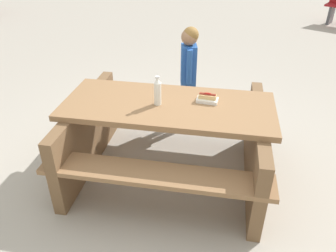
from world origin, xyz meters
name	(u,v)px	position (x,y,z in m)	size (l,w,h in m)	color
ground_plane	(168,172)	(0.00, 0.00, 0.00)	(30.00, 30.00, 0.00)	#ADA599
picnic_table	(168,134)	(0.00, 0.00, 0.44)	(1.85, 1.46, 0.75)	olive
soda_bottle	(158,92)	(-0.08, -0.02, 0.87)	(0.06, 0.06, 0.25)	silver
hotdog_tray	(207,98)	(0.33, 0.08, 0.78)	(0.19, 0.13, 0.08)	white
child_in_coat	(189,66)	(0.09, 0.93, 0.74)	(0.19, 0.28, 1.16)	#3F334C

